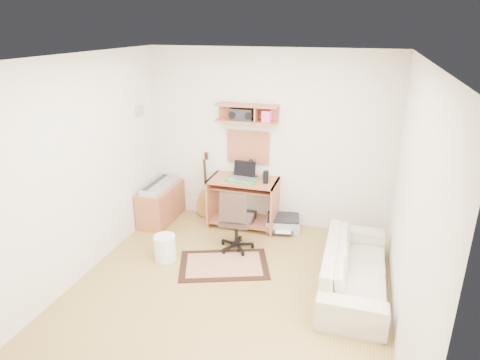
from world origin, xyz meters
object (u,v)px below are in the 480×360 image
(task_chair, at_px, (236,220))
(cabinet, at_px, (161,204))
(printer, at_px, (283,223))
(desk, at_px, (243,203))
(sofa, at_px, (356,261))

(task_chair, height_order, cabinet, task_chair)
(printer, bearing_deg, desk, 175.99)
(desk, xyz_separation_m, cabinet, (-1.28, -0.18, -0.10))
(printer, xyz_separation_m, sofa, (1.08, -1.24, 0.27))
(desk, height_order, cabinet, desk)
(printer, height_order, sofa, sofa)
(printer, bearing_deg, sofa, -59.78)
(desk, xyz_separation_m, sofa, (1.68, -1.17, -0.02))
(cabinet, relative_size, sofa, 0.50)
(cabinet, relative_size, printer, 1.83)
(task_chair, relative_size, cabinet, 0.97)
(desk, relative_size, sofa, 0.55)
(printer, distance_m, sofa, 1.67)
(cabinet, bearing_deg, sofa, -18.65)
(desk, distance_m, cabinet, 1.29)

